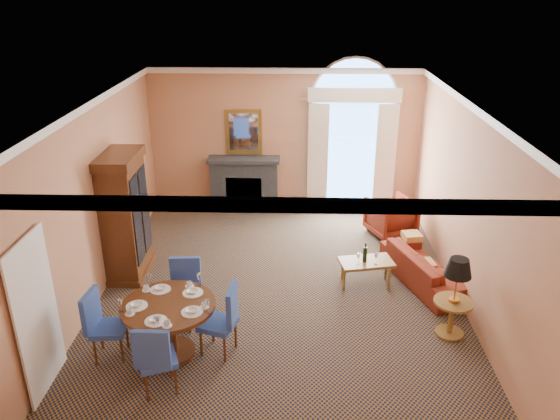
{
  "coord_description": "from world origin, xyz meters",
  "views": [
    {
      "loc": [
        0.25,
        -8.04,
        4.94
      ],
      "look_at": [
        0.0,
        0.5,
        1.3
      ],
      "focal_mm": 35.0,
      "sensor_mm": 36.0,
      "label": 1
    }
  ],
  "objects_px": {
    "dining_table": "(169,317)",
    "side_table": "(456,287)",
    "coffee_table": "(366,263)",
    "armoire": "(125,218)",
    "sofa": "(426,268)",
    "armchair": "(391,217)"
  },
  "relations": [
    {
      "from": "armoire",
      "to": "coffee_table",
      "type": "distance_m",
      "value": 4.27
    },
    {
      "from": "coffee_table",
      "to": "side_table",
      "type": "xyz_separation_m",
      "value": [
        1.11,
        -1.42,
        0.38
      ]
    },
    {
      "from": "dining_table",
      "to": "armchair",
      "type": "relative_size",
      "value": 1.51
    },
    {
      "from": "dining_table",
      "to": "sofa",
      "type": "xyz_separation_m",
      "value": [
        4.02,
        2.09,
        -0.32
      ]
    },
    {
      "from": "dining_table",
      "to": "side_table",
      "type": "relative_size",
      "value": 1.05
    },
    {
      "from": "armoire",
      "to": "armchair",
      "type": "xyz_separation_m",
      "value": [
        4.96,
        1.74,
        -0.69
      ]
    },
    {
      "from": "armoire",
      "to": "coffee_table",
      "type": "relative_size",
      "value": 2.27
    },
    {
      "from": "armoire",
      "to": "sofa",
      "type": "distance_m",
      "value": 5.33
    },
    {
      "from": "armoire",
      "to": "sofa",
      "type": "xyz_separation_m",
      "value": [
        5.27,
        -0.22,
        -0.79
      ]
    },
    {
      "from": "dining_table",
      "to": "sofa",
      "type": "distance_m",
      "value": 4.55
    },
    {
      "from": "coffee_table",
      "to": "side_table",
      "type": "bearing_deg",
      "value": -63.64
    },
    {
      "from": "side_table",
      "to": "armchair",
      "type": "bearing_deg",
      "value": 95.9
    },
    {
      "from": "dining_table",
      "to": "side_table",
      "type": "height_order",
      "value": "side_table"
    },
    {
      "from": "coffee_table",
      "to": "side_table",
      "type": "height_order",
      "value": "side_table"
    },
    {
      "from": "armoire",
      "to": "armchair",
      "type": "relative_size",
      "value": 2.6
    },
    {
      "from": "coffee_table",
      "to": "armoire",
      "type": "bearing_deg",
      "value": 164.0
    },
    {
      "from": "dining_table",
      "to": "coffee_table",
      "type": "height_order",
      "value": "dining_table"
    },
    {
      "from": "coffee_table",
      "to": "side_table",
      "type": "relative_size",
      "value": 0.79
    },
    {
      "from": "sofa",
      "to": "dining_table",
      "type": "bearing_deg",
      "value": 98.06
    },
    {
      "from": "dining_table",
      "to": "armchair",
      "type": "bearing_deg",
      "value": 47.51
    },
    {
      "from": "side_table",
      "to": "armoire",
      "type": "bearing_deg",
      "value": 161.97
    },
    {
      "from": "coffee_table",
      "to": "sofa",
      "type": "bearing_deg",
      "value": -6.57
    }
  ]
}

